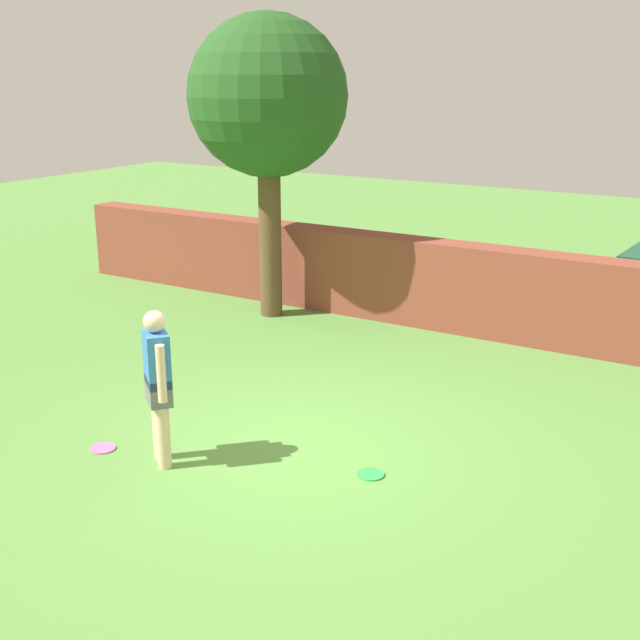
# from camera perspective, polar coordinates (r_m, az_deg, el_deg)

# --- Properties ---
(ground_plane) EXTENTS (40.00, 40.00, 0.00)m
(ground_plane) POSITION_cam_1_polar(r_m,az_deg,el_deg) (8.74, -1.72, -8.99)
(ground_plane) COLOR #568C3D
(brick_wall) EXTENTS (11.94, 0.50, 1.35)m
(brick_wall) POSITION_cam_1_polar(r_m,az_deg,el_deg) (13.08, 3.99, 3.10)
(brick_wall) COLOR brown
(brick_wall) RESTS_ON ground
(tree) EXTENTS (2.44, 2.44, 4.67)m
(tree) POSITION_cam_1_polar(r_m,az_deg,el_deg) (12.79, -3.68, 15.15)
(tree) COLOR brown
(tree) RESTS_ON ground
(person) EXTENTS (0.44, 0.40, 1.62)m
(person) POSITION_cam_1_polar(r_m,az_deg,el_deg) (8.25, -11.25, -4.17)
(person) COLOR beige
(person) RESTS_ON ground
(frisbee_green) EXTENTS (0.27, 0.27, 0.02)m
(frisbee_green) POSITION_cam_1_polar(r_m,az_deg,el_deg) (8.23, 3.57, -10.71)
(frisbee_green) COLOR green
(frisbee_green) RESTS_ON ground
(frisbee_pink) EXTENTS (0.27, 0.27, 0.02)m
(frisbee_pink) POSITION_cam_1_polar(r_m,az_deg,el_deg) (9.03, -14.93, -8.66)
(frisbee_pink) COLOR pink
(frisbee_pink) RESTS_ON ground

